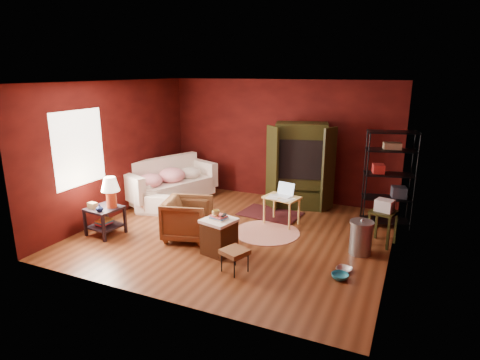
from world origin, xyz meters
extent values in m
cube|color=brown|center=(0.00, 0.00, -0.01)|extent=(5.50, 5.00, 0.02)
cube|color=white|center=(0.00, 0.00, 2.81)|extent=(5.50, 5.00, 0.02)
cube|color=#420C09|center=(0.00, 2.51, 1.40)|extent=(5.50, 0.02, 2.80)
cube|color=#420C09|center=(0.00, -2.51, 1.40)|extent=(5.50, 0.02, 2.80)
cube|color=#420C09|center=(-2.76, 0.00, 1.40)|extent=(0.02, 5.00, 2.80)
cube|color=#420C09|center=(2.76, 0.00, 1.40)|extent=(0.02, 5.00, 2.80)
cube|color=white|center=(-2.73, -1.00, 1.60)|extent=(0.02, 1.20, 1.40)
imported|color=white|center=(-2.25, 1.11, 0.41)|extent=(1.10, 2.17, 0.82)
imported|color=black|center=(-0.70, -0.56, 0.41)|extent=(0.94, 0.98, 0.83)
imported|color=#B9BBC0|center=(2.16, -0.67, 0.12)|extent=(0.24, 0.11, 0.24)
imported|color=teal|center=(2.14, -0.94, 0.13)|extent=(0.27, 0.18, 0.26)
imported|color=#0C173E|center=(-2.12, -1.25, 0.60)|extent=(0.15, 0.16, 0.13)
imported|color=#DBC46B|center=(0.08, -0.94, 0.74)|extent=(0.15, 0.14, 0.13)
cube|color=black|center=(-2.21, -1.05, 0.51)|extent=(0.63, 0.63, 0.04)
cube|color=black|center=(-2.21, -1.05, 0.17)|extent=(0.59, 0.59, 0.03)
cube|color=black|center=(-2.49, -1.27, 0.26)|extent=(0.05, 0.05, 0.52)
cube|color=black|center=(-1.99, -1.33, 0.26)|extent=(0.05, 0.05, 0.52)
cube|color=black|center=(-2.43, -0.77, 0.26)|extent=(0.05, 0.05, 0.52)
cube|color=black|center=(-1.93, -0.83, 0.26)|extent=(0.05, 0.05, 0.52)
cylinder|color=#E25329|center=(-2.09, -0.97, 0.69)|extent=(0.21, 0.21, 0.32)
cone|color=#F2E5C6|center=(-2.09, -0.97, 0.98)|extent=(0.38, 0.38, 0.26)
cube|color=#988052|center=(-2.37, -1.17, 0.59)|extent=(0.18, 0.13, 0.11)
cube|color=#DD374F|center=(-2.25, -1.04, 0.21)|extent=(0.24, 0.29, 0.03)
cube|color=#37A2DD|center=(-2.25, -1.05, 0.24)|extent=(0.24, 0.29, 0.03)
cube|color=#F8C552|center=(-2.24, -1.05, 0.28)|extent=(0.24, 0.29, 0.03)
cube|color=white|center=(-2.19, 1.12, 0.29)|extent=(1.52, 2.17, 0.42)
cube|color=white|center=(-2.53, 1.26, 0.58)|extent=(0.92, 1.93, 0.84)
cube|color=white|center=(-2.56, 0.19, 0.53)|extent=(0.85, 0.49, 0.58)
cube|color=white|center=(-1.82, 2.05, 0.53)|extent=(0.85, 0.49, 0.58)
ellipsoid|color=#F32245|center=(-2.35, 0.57, 0.63)|extent=(0.71, 0.71, 0.29)
ellipsoid|color=#F32245|center=(-2.14, 1.11, 0.65)|extent=(0.79, 0.79, 0.34)
ellipsoid|color=white|center=(-1.95, 1.59, 0.61)|extent=(0.66, 0.66, 0.27)
cube|color=#492610|center=(0.11, -0.89, 0.28)|extent=(0.56, 0.56, 0.56)
cube|color=white|center=(0.11, -0.89, 0.58)|extent=(0.60, 0.60, 0.05)
cube|color=#EFE2C5|center=(0.11, -0.89, 0.62)|extent=(0.31, 0.26, 0.02)
cube|color=#548AC5|center=(0.11, -0.89, 0.64)|extent=(0.28, 0.23, 0.02)
cube|color=#E15854|center=(0.11, -0.89, 0.67)|extent=(0.30, 0.26, 0.02)
cube|color=black|center=(0.19, -0.88, 0.69)|extent=(0.07, 0.17, 0.02)
cube|color=black|center=(0.62, -1.37, 0.33)|extent=(0.47, 0.47, 0.07)
cube|color=black|center=(0.62, -1.37, 0.29)|extent=(0.42, 0.42, 0.02)
cylinder|color=black|center=(0.43, -1.45, 0.15)|extent=(0.02, 0.02, 0.30)
cylinder|color=black|center=(0.70, -1.56, 0.15)|extent=(0.02, 0.02, 0.30)
cylinder|color=black|center=(0.54, -1.19, 0.15)|extent=(0.02, 0.02, 0.30)
cylinder|color=black|center=(0.81, -1.29, 0.15)|extent=(0.02, 0.02, 0.30)
cylinder|color=beige|center=(0.53, 0.27, 0.01)|extent=(1.48, 1.48, 0.01)
cube|color=#4E1418|center=(0.25, 1.23, 0.02)|extent=(1.34, 0.97, 0.01)
cube|color=#FFD374|center=(0.63, 0.81, 0.56)|extent=(0.75, 0.60, 0.03)
cylinder|color=#FFD374|center=(0.31, 0.69, 0.28)|extent=(0.05, 0.05, 0.56)
cylinder|color=#FFD374|center=(0.88, 0.57, 0.28)|extent=(0.05, 0.05, 0.56)
cylinder|color=#FFD374|center=(0.39, 1.06, 0.28)|extent=(0.05, 0.05, 0.56)
cylinder|color=#FFD374|center=(0.96, 0.94, 0.28)|extent=(0.05, 0.05, 0.56)
cube|color=white|center=(0.64, 0.85, 0.58)|extent=(0.40, 0.31, 0.02)
cube|color=silver|center=(0.67, 0.97, 0.71)|extent=(0.36, 0.15, 0.24)
cube|color=white|center=(0.48, 0.73, 0.58)|extent=(0.23, 0.33, 0.00)
cube|color=white|center=(0.77, 0.68, 0.58)|extent=(0.34, 0.40, 0.00)
cube|color=black|center=(0.66, 2.00, 0.95)|extent=(1.22, 0.86, 1.90)
cube|color=black|center=(0.68, 1.90, 1.15)|extent=(0.99, 0.66, 0.85)
cube|color=black|center=(0.14, 1.58, 0.95)|extent=(0.38, 0.33, 1.80)
cube|color=black|center=(1.31, 1.88, 0.95)|extent=(0.21, 0.44, 1.80)
cube|color=#292B2D|center=(0.67, 1.95, 1.05)|extent=(0.73, 0.64, 0.52)
cube|color=black|center=(0.73, 1.70, 1.05)|extent=(0.49, 0.13, 0.40)
cube|color=black|center=(0.67, 1.95, 0.45)|extent=(1.00, 0.71, 0.05)
cylinder|color=black|center=(2.16, 1.29, 0.95)|extent=(0.03, 0.03, 1.89)
cylinder|color=black|center=(3.02, 1.51, 0.95)|extent=(0.03, 0.03, 1.89)
cylinder|color=black|center=(2.07, 1.66, 0.95)|extent=(0.03, 0.03, 1.89)
cylinder|color=black|center=(2.92, 1.88, 0.95)|extent=(0.03, 0.03, 1.89)
cube|color=black|center=(2.54, 1.59, 0.11)|extent=(1.00, 0.62, 0.03)
cube|color=black|center=(2.54, 1.59, 0.58)|extent=(1.00, 0.62, 0.03)
cube|color=black|center=(2.54, 1.59, 1.05)|extent=(1.00, 0.62, 0.03)
cube|color=black|center=(2.54, 1.59, 1.53)|extent=(1.00, 0.62, 0.03)
cube|color=black|center=(2.54, 1.59, 1.87)|extent=(1.00, 0.62, 0.03)
cube|color=maroon|center=(2.34, 1.53, 1.16)|extent=(0.27, 0.31, 0.17)
cube|color=#31313D|center=(2.75, 1.64, 0.71)|extent=(0.32, 0.32, 0.21)
cube|color=#7B634A|center=(2.54, 1.59, 1.61)|extent=(0.36, 0.28, 0.13)
cube|color=black|center=(2.57, 0.63, 0.60)|extent=(0.51, 0.51, 0.04)
cube|color=black|center=(2.35, 0.51, 0.30)|extent=(0.05, 0.05, 0.60)
cube|color=black|center=(2.69, 0.41, 0.30)|extent=(0.05, 0.05, 0.60)
cube|color=black|center=(2.45, 0.85, 0.30)|extent=(0.05, 0.05, 0.60)
cube|color=black|center=(2.79, 0.75, 0.30)|extent=(0.05, 0.05, 0.60)
cube|color=silver|center=(2.57, 0.63, 0.72)|extent=(0.34, 0.30, 0.21)
cylinder|color=#929599|center=(2.28, 0.06, 0.27)|extent=(0.48, 0.48, 0.54)
cylinder|color=#929599|center=(2.28, 0.06, 0.56)|extent=(0.52, 0.52, 0.04)
sphere|color=#929599|center=(2.28, 0.06, 0.60)|extent=(0.07, 0.07, 0.05)
camera|label=1|loc=(2.99, -6.43, 2.99)|focal=30.00mm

